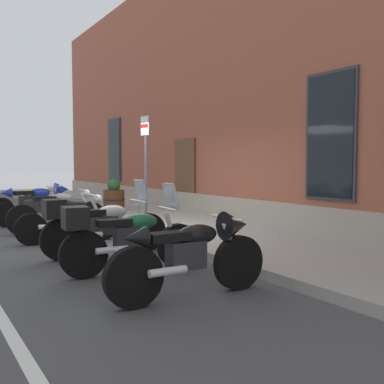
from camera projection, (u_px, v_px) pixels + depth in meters
The scene contains 12 objects.
ground_plane at pixel (132, 237), 9.40m from camera, with size 140.00×140.00×0.00m, color #424244.
sidewalk at pixel (192, 228), 10.20m from camera, with size 33.10×3.04×0.15m, color gray.
brick_pub_facade at pixel (336, 85), 12.57m from camera, with size 27.10×6.82×7.62m.
motorcycle_yellow_naked at pixel (29, 203), 12.35m from camera, with size 0.62×2.02×0.92m.
motorcycle_blue_sport at pixel (39, 202), 11.22m from camera, with size 0.62×2.06×1.06m.
motorcycle_grey_naked at pixel (58, 211), 9.90m from camera, with size 0.62×2.20×0.97m.
motorcycle_black_naked at pixel (69, 219), 8.70m from camera, with size 0.62×2.01×0.94m.
motorcycle_silver_touring at pixel (100, 224), 7.44m from camera, with size 0.62×2.23×1.28m.
motorcycle_green_touring at pixel (126, 236), 6.24m from camera, with size 0.63×2.10×1.28m.
motorcycle_black_sport at pixel (195, 251), 5.13m from camera, with size 0.62×2.09×0.99m.
parking_sign at pixel (145, 154), 10.18m from camera, with size 0.36×0.07×2.53m.
barrel_planter at pixel (114, 197), 13.60m from camera, with size 0.67×0.67×0.94m.
Camera 1 is at (8.55, -3.92, 1.57)m, focal length 41.21 mm.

